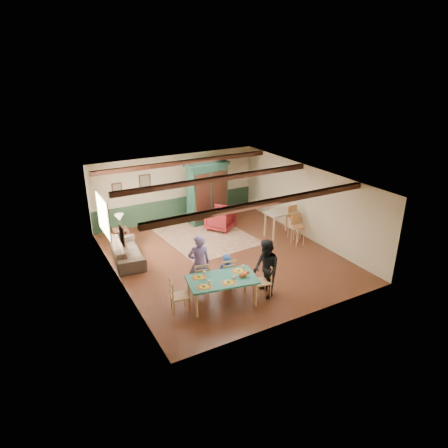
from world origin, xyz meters
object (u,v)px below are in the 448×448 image
armoire (207,193)px  sofa (127,251)px  dining_table (222,291)px  dining_chair_far_right (228,273)px  dining_chair_far_left (200,277)px  table_lamp (120,222)px  dining_chair_end_right (262,281)px  bar_stool_left (298,230)px  person_child (227,271)px  person_woman (266,269)px  end_table (121,237)px  counter_table (280,223)px  person_man (199,263)px  bar_stool_right (295,223)px  cat (243,274)px  armchair (220,218)px  dining_chair_end_left (179,295)px

armoire → sofa: bearing=-159.7°
dining_table → dining_chair_far_right: bearing=50.3°
dining_chair_far_left → table_lamp: table_lamp is taller
dining_chair_end_right → bar_stool_left: bar_stool_left is taller
dining_chair_far_left → bar_stool_left: bearing=-154.3°
armoire → person_child: bearing=-114.9°
dining_table → sofa: size_ratio=0.83×
dining_chair_far_right → bar_stool_left: bar_stool_left is taller
person_woman → table_lamp: 5.87m
dining_chair_far_left → bar_stool_left: bar_stool_left is taller
dining_table → dining_chair_far_left: bearing=108.4°
table_lamp → dining_chair_end_right: bearing=-64.3°
dining_table → sofa: bearing=112.0°
end_table → counter_table: bearing=-20.5°
end_table → counter_table: size_ratio=0.53×
dining_chair_far_right → armoire: armoire is taller
dining_table → dining_chair_far_left: dining_chair_far_left is taller
person_man → armoire: 5.38m
counter_table → bar_stool_right: size_ratio=0.95×
dining_table → person_child: (0.55, 0.73, 0.13)m
cat → armchair: cat is taller
person_woman → sofa: (-2.78, 4.02, -0.52)m
dining_chair_far_right → bar_stool_right: 4.33m
sofa → counter_table: size_ratio=1.90×
dining_chair_far_right → bar_stool_right: (3.90, 1.87, 0.13)m
table_lamp → dining_chair_end_left: bearing=-87.4°
armchair → sofa: armchair is taller
dining_chair_far_left → person_woman: (1.52, -1.03, 0.36)m
person_woman → armoire: 5.92m
person_man → table_lamp: bearing=-64.3°
dining_table → armoire: (2.36, 5.57, 0.85)m
person_child → sofa: bearing=-45.2°
end_table → armoire: bearing=8.3°
person_man → person_woman: 1.87m
cat → bar_stool_right: (3.91, 2.72, -0.24)m
dining_chair_far_right → end_table: (-1.91, 4.37, -0.18)m
counter_table → bar_stool_left: bar_stool_left is taller
dining_table → armoire: size_ratio=0.75×
dining_table → dining_chair_far_right: 0.85m
person_child → table_lamp: size_ratio=1.83×
person_child → sofa: size_ratio=0.46×
bar_stool_right → dining_chair_end_left: bearing=-160.9°
dining_chair_far_right → end_table: 4.77m
dining_chair_end_left → bar_stool_right: bearing=-57.0°
cat → armchair: 5.20m
counter_table → dining_chair_end_right: bearing=-132.9°
armchair → table_lamp: 3.85m
dining_chair_end_right → table_lamp: size_ratio=1.73×
end_table → counter_table: 5.86m
dining_table → person_man: (-0.25, 0.88, 0.50)m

